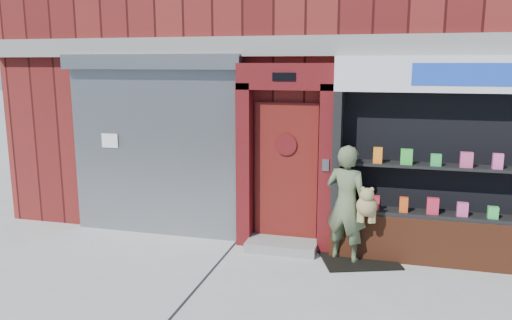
% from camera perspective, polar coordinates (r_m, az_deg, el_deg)
% --- Properties ---
extents(ground, '(80.00, 80.00, 0.00)m').
position_cam_1_polar(ground, '(6.35, 6.59, -16.19)').
color(ground, '#9E9E99').
rests_on(ground, ground).
extents(building, '(12.00, 8.16, 8.00)m').
position_cam_1_polar(building, '(11.67, 11.48, 16.20)').
color(building, '#591514').
rests_on(building, ground).
extents(shutter_bay, '(3.10, 0.30, 3.04)m').
position_cam_1_polar(shutter_bay, '(8.50, -11.61, 2.81)').
color(shutter_bay, gray).
rests_on(shutter_bay, ground).
extents(red_door_bay, '(1.52, 0.58, 2.90)m').
position_cam_1_polar(red_door_bay, '(7.75, 3.33, 0.28)').
color(red_door_bay, '#4B0C0F').
rests_on(red_door_bay, ground).
extents(pharmacy_bay, '(3.50, 0.41, 3.00)m').
position_cam_1_polar(pharmacy_bay, '(7.63, 21.93, -1.31)').
color(pharmacy_bay, maroon).
rests_on(pharmacy_bay, ground).
extents(woman, '(0.82, 0.60, 1.74)m').
position_cam_1_polar(woman, '(7.44, 10.45, -4.94)').
color(woman, '#586643').
rests_on(woman, ground).
extents(doormat, '(1.28, 1.08, 0.03)m').
position_cam_1_polar(doormat, '(7.72, 11.78, -11.17)').
color(doormat, black).
rests_on(doormat, ground).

